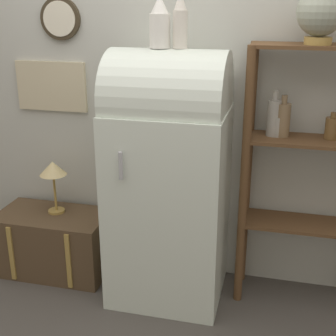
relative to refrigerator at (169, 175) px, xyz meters
The scene contains 9 objects.
ground_plane 0.83m from the refrigerator, 89.99° to the right, with size 12.00×12.00×0.00m, color #4C4742.
wall_back 0.64m from the refrigerator, 90.94° to the left, with size 7.00×0.09×2.70m.
refrigerator is the anchor object (origin of this frame).
suitcase_trunk 1.00m from the refrigerator, behind, with size 0.74×0.42×0.42m.
shelf_unit 0.79m from the refrigerator, ahead, with size 0.74×0.29×1.55m.
globe 1.20m from the refrigerator, ahead, with size 0.24×0.24×0.28m.
vase_left 0.86m from the refrigerator, behind, with size 0.11×0.11×0.27m.
vase_center 0.88m from the refrigerator, 12.16° to the left, with size 0.08×0.08×0.30m.
desk_lamp 0.81m from the refrigerator, behind, with size 0.18×0.18×0.36m.
Camera 1 is at (0.62, -2.26, 1.77)m, focal length 50.00 mm.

